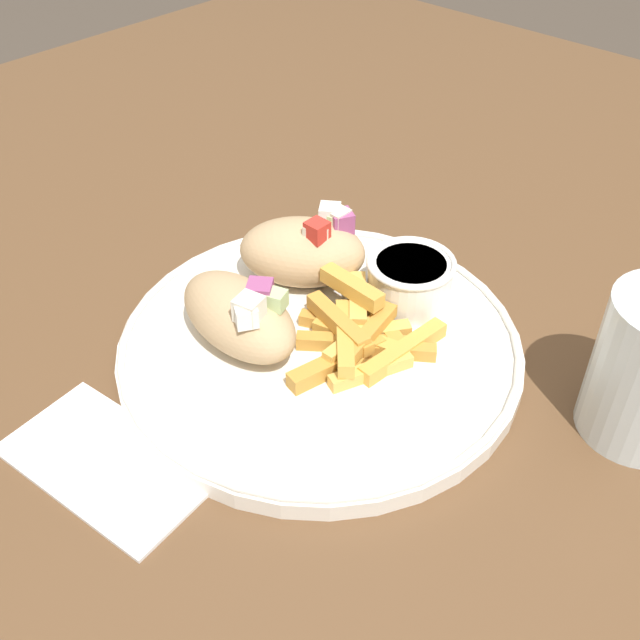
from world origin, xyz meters
name	(u,v)px	position (x,y,z in m)	size (l,w,h in m)	color
table	(344,439)	(0.00, 0.00, 0.67)	(1.53, 1.53, 0.73)	brown
napkin	(108,463)	(-0.07, -0.16, 0.73)	(0.15, 0.09, 0.00)	white
plate	(320,344)	(-0.04, 0.01, 0.74)	(0.31, 0.31, 0.02)	white
pita_sandwich_near	(239,315)	(-0.08, -0.03, 0.77)	(0.12, 0.07, 0.06)	tan
pita_sandwich_far	(304,250)	(-0.10, 0.06, 0.77)	(0.12, 0.12, 0.06)	tan
fries_pile	(361,333)	(-0.01, 0.03, 0.75)	(0.11, 0.13, 0.04)	gold
sauce_ramekin	(410,278)	(-0.02, 0.10, 0.76)	(0.07, 0.07, 0.04)	white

